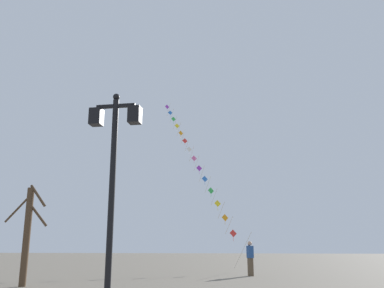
% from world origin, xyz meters
% --- Properties ---
extents(ground_plane, '(160.00, 160.00, 0.00)m').
position_xyz_m(ground_plane, '(0.00, 20.00, 0.00)').
color(ground_plane, '#756B5B').
extents(twin_lantern_lamp_post, '(1.23, 0.28, 4.97)m').
position_xyz_m(twin_lantern_lamp_post, '(-1.95, 7.76, 3.43)').
color(twin_lantern_lamp_post, black).
rests_on(twin_lantern_lamp_post, ground_plane).
extents(kite_train, '(8.74, 15.89, 15.58)m').
position_xyz_m(kite_train, '(-3.76, 30.66, 8.24)').
color(kite_train, brown).
rests_on(kite_train, ground_plane).
extents(kite_flyer, '(0.40, 0.62, 1.71)m').
position_xyz_m(kite_flyer, '(0.70, 20.89, 0.90)').
color(kite_flyer, brown).
rests_on(kite_flyer, ground_plane).
extents(bare_tree, '(1.87, 0.42, 3.78)m').
position_xyz_m(bare_tree, '(-7.45, 13.68, 1.95)').
color(bare_tree, '#4C3826').
rests_on(bare_tree, ground_plane).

